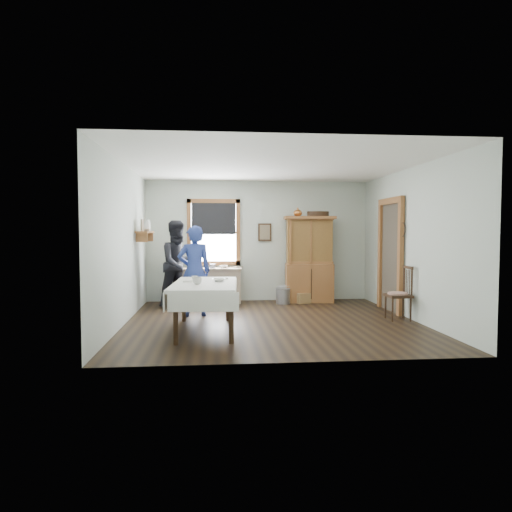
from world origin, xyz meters
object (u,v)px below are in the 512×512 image
(dining_table, at_px, (205,307))
(figure_dark, at_px, (179,267))
(wicker_basket, at_px, (304,298))
(pail, at_px, (283,296))
(spindle_chair, at_px, (398,293))
(china_hutch, at_px, (309,259))
(woman_blue, at_px, (194,274))
(work_counter, at_px, (211,285))

(dining_table, bearing_deg, figure_dark, 103.56)
(wicker_basket, height_order, figure_dark, figure_dark)
(pail, bearing_deg, spindle_chair, -48.96)
(spindle_chair, xyz_separation_m, pail, (-1.75, 2.01, -0.31))
(pail, relative_size, figure_dark, 0.20)
(spindle_chair, height_order, wicker_basket, spindle_chair)
(china_hutch, bearing_deg, dining_table, -123.97)
(china_hutch, bearing_deg, pail, -157.05)
(woman_blue, bearing_deg, china_hutch, -157.36)
(dining_table, bearing_deg, work_counter, 88.72)
(spindle_chair, bearing_deg, dining_table, -171.12)
(china_hutch, bearing_deg, work_counter, -176.89)
(pail, height_order, woman_blue, woman_blue)
(work_counter, bearing_deg, dining_table, -91.46)
(spindle_chair, distance_m, figure_dark, 4.38)
(wicker_basket, bearing_deg, figure_dark, -174.47)
(pail, bearing_deg, figure_dark, -174.93)
(china_hutch, relative_size, woman_blue, 1.23)
(dining_table, relative_size, pail, 5.70)
(work_counter, height_order, dining_table, work_counter)
(work_counter, xyz_separation_m, dining_table, (-0.06, -2.89, -0.00))
(pail, xyz_separation_m, figure_dark, (-2.22, -0.20, 0.66))
(figure_dark, bearing_deg, work_counter, 0.60)
(wicker_basket, bearing_deg, pail, -172.30)
(spindle_chair, bearing_deg, woman_blue, 167.26)
(wicker_basket, height_order, woman_blue, woman_blue)
(china_hutch, height_order, woman_blue, china_hutch)
(work_counter, relative_size, china_hutch, 0.71)
(work_counter, height_order, spindle_chair, spindle_chair)
(spindle_chair, distance_m, wicker_basket, 2.46)
(china_hutch, distance_m, spindle_chair, 2.53)
(woman_blue, height_order, figure_dark, figure_dark)
(wicker_basket, xyz_separation_m, figure_dark, (-2.70, -0.26, 0.72))
(wicker_basket, bearing_deg, work_counter, 174.62)
(work_counter, distance_m, china_hutch, 2.26)
(wicker_basket, relative_size, woman_blue, 0.24)
(china_hutch, bearing_deg, wicker_basket, -130.31)
(dining_table, xyz_separation_m, wicker_basket, (2.11, 2.70, -0.27))
(dining_table, distance_m, wicker_basket, 3.44)
(china_hutch, height_order, spindle_chair, china_hutch)
(china_hutch, xyz_separation_m, figure_dark, (-2.84, -0.40, -0.12))
(work_counter, relative_size, dining_table, 0.70)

